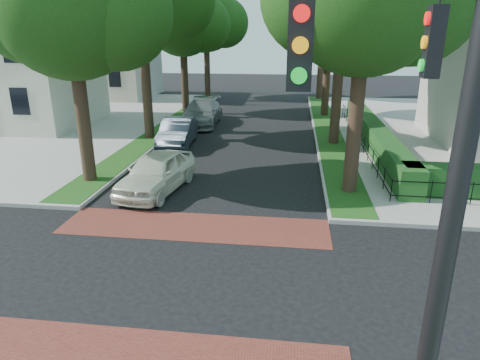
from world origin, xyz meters
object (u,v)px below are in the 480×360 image
object	(u,v)px
traffic_signal	(436,162)
parked_car_rear	(201,113)
parked_car_front	(156,172)
parked_car_middle	(178,132)

from	to	relation	value
traffic_signal	parked_car_rear	bearing A→B (deg)	108.67
parked_car_front	parked_car_rear	xyz separation A→B (m)	(-1.01, 13.45, 0.05)
traffic_signal	parked_car_rear	world-z (taller)	traffic_signal
traffic_signal	parked_car_front	bearing A→B (deg)	123.60
traffic_signal	parked_car_front	world-z (taller)	traffic_signal
parked_car_middle	parked_car_rear	bearing A→B (deg)	84.82
traffic_signal	parked_car_middle	distance (m)	20.40
traffic_signal	parked_car_middle	bearing A→B (deg)	114.49
traffic_signal	parked_car_rear	distance (m)	25.90
parked_car_middle	parked_car_front	bearing A→B (deg)	-85.70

